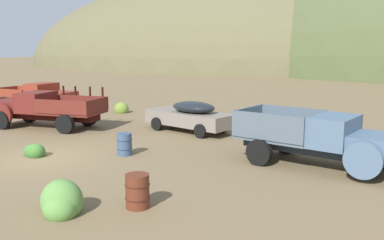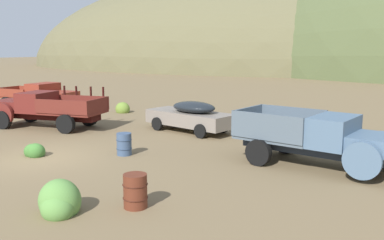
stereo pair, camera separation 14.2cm
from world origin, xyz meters
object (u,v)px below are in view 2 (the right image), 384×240
object	(u,v)px
car_primer_gray	(188,115)
truck_chalk_blue	(328,140)
oil_drum_spare	(135,191)
oil_drum_foreground	(124,144)
truck_rust_red	(43,96)
truck_oxblood	(40,108)

from	to	relation	value
car_primer_gray	truck_chalk_blue	world-z (taller)	truck_chalk_blue
car_primer_gray	oil_drum_spare	size ratio (longest dim) A/B	5.68
car_primer_gray	oil_drum_foreground	bearing A→B (deg)	104.40
truck_rust_red	truck_oxblood	size ratio (longest dim) A/B	0.91
car_primer_gray	oil_drum_foreground	distance (m)	5.46
truck_rust_red	car_primer_gray	world-z (taller)	truck_rust_red
car_primer_gray	oil_drum_foreground	size ratio (longest dim) A/B	5.90
truck_oxblood	car_primer_gray	distance (m)	8.03
oil_drum_foreground	truck_chalk_blue	bearing A→B (deg)	15.60
truck_oxblood	car_primer_gray	xyz separation A→B (m)	(7.47, 2.94, -0.19)
truck_rust_red	truck_chalk_blue	distance (m)	20.12
truck_chalk_blue	car_primer_gray	bearing A→B (deg)	164.37
oil_drum_spare	car_primer_gray	bearing A→B (deg)	112.75
truck_oxblood	oil_drum_spare	distance (m)	13.38
oil_drum_foreground	oil_drum_spare	size ratio (longest dim) A/B	0.96
car_primer_gray	oil_drum_foreground	world-z (taller)	car_primer_gray
truck_oxblood	truck_chalk_blue	size ratio (longest dim) A/B	1.07
oil_drum_foreground	truck_oxblood	bearing A→B (deg)	162.06
oil_drum_spare	oil_drum_foreground	bearing A→B (deg)	131.77
truck_chalk_blue	oil_drum_spare	world-z (taller)	truck_chalk_blue
truck_rust_red	oil_drum_foreground	size ratio (longest dim) A/B	6.74
truck_oxblood	oil_drum_spare	world-z (taller)	truck_oxblood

